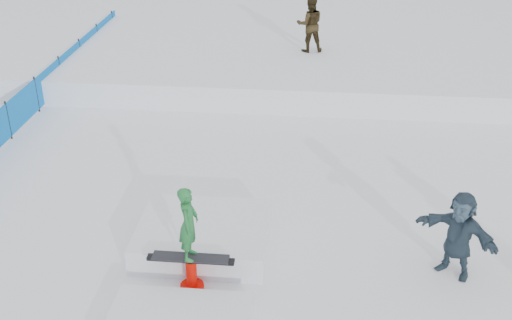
# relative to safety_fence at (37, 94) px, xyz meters

# --- Properties ---
(ground) EXTENTS (120.00, 120.00, 0.00)m
(ground) POSITION_rel_safety_fence_xyz_m (6.50, -6.60, -0.55)
(ground) COLOR white
(snow_midrise) EXTENTS (50.00, 18.00, 0.80)m
(snow_midrise) POSITION_rel_safety_fence_xyz_m (6.50, 9.40, -0.15)
(snow_midrise) COLOR white
(snow_midrise) RESTS_ON ground
(safety_fence) EXTENTS (0.05, 16.00, 1.10)m
(safety_fence) POSITION_rel_safety_fence_xyz_m (0.00, 0.00, 0.00)
(safety_fence) COLOR blue
(safety_fence) RESTS_ON ground
(walker_olive) EXTENTS (1.02, 0.87, 1.86)m
(walker_olive) POSITION_rel_safety_fence_xyz_m (7.94, 4.16, 1.18)
(walker_olive) COLOR black
(walker_olive) RESTS_ON snow_midrise
(spectator_dark) EXTENTS (1.61, 1.38, 1.75)m
(spectator_dark) POSITION_rel_safety_fence_xyz_m (11.00, -6.77, 0.33)
(spectator_dark) COLOR #2D404F
(spectator_dark) RESTS_ON ground
(jib_rail_feature) EXTENTS (2.60, 4.40, 2.11)m
(jib_rail_feature) POSITION_rel_safety_fence_xyz_m (6.12, -7.13, -0.25)
(jib_rail_feature) COLOR white
(jib_rail_feature) RESTS_ON ground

